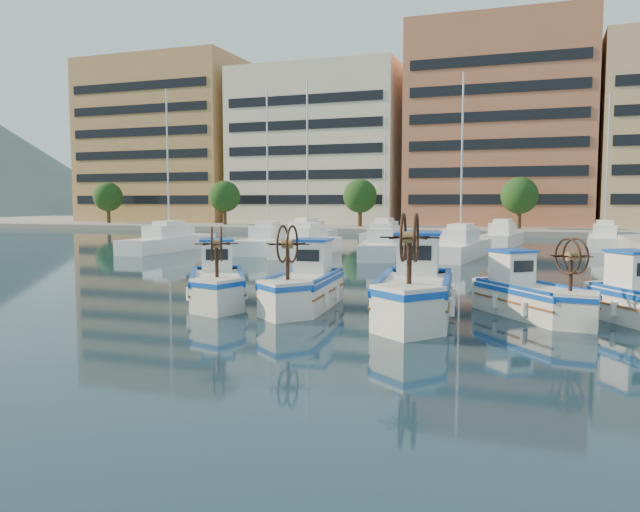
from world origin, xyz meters
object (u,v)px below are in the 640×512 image
at_px(fishing_boat_c, 415,288).
at_px(fishing_boat_d, 530,294).
at_px(fishing_boat_a, 217,281).
at_px(fishing_boat_b, 305,284).

bearing_deg(fishing_boat_c, fishing_boat_d, 15.58).
bearing_deg(fishing_boat_d, fishing_boat_a, 146.14).
bearing_deg(fishing_boat_d, fishing_boat_c, 163.52).
relative_size(fishing_boat_a, fishing_boat_b, 0.99).
height_order(fishing_boat_a, fishing_boat_d, fishing_boat_a).
bearing_deg(fishing_boat_a, fishing_boat_d, -24.01).
distance_m(fishing_boat_a, fishing_boat_b, 3.21).
distance_m(fishing_boat_c, fishing_boat_d, 3.59).
bearing_deg(fishing_boat_c, fishing_boat_b, 163.03).
bearing_deg(fishing_boat_b, fishing_boat_a, 178.80).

